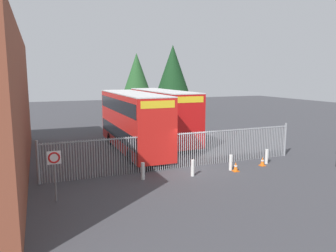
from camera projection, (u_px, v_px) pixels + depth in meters
ground_plane at (151, 142)px, 27.64m from camera, size 100.00×100.00×0.00m
palisade_fence at (180, 149)px, 19.84m from camera, size 16.45×0.14×2.35m
double_decker_bus_near_gate at (162, 114)px, 27.79m from camera, size 2.54×10.81×4.42m
double_decker_bus_behind_fence_left at (133, 120)px, 23.94m from camera, size 2.54×10.81×4.42m
bollard_near_left at (143, 171)px, 17.71m from camera, size 0.20×0.20×0.95m
bollard_center_front at (193, 168)px, 18.30m from camera, size 0.20×0.20×0.95m
bollard_near_right at (231, 163)px, 19.44m from camera, size 0.20×0.20×0.95m
bollard_far_right at (267, 157)px, 20.87m from camera, size 0.20×0.20×0.95m
traffic_cone_by_gate at (236, 167)px, 19.21m from camera, size 0.34×0.34×0.59m
traffic_cone_mid_forecourt at (262, 161)px, 20.43m from camera, size 0.34×0.34×0.59m
speed_limit_sign_post at (54, 164)px, 14.40m from camera, size 0.60×0.14×2.40m
tree_tall_back at (137, 75)px, 43.75m from camera, size 4.07×4.07×8.67m
tree_short_side at (173, 70)px, 48.52m from camera, size 5.20×5.20×10.18m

